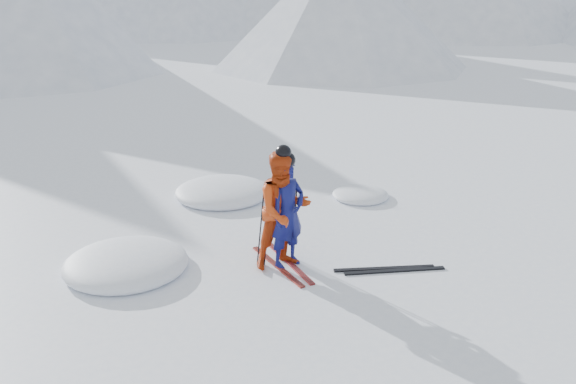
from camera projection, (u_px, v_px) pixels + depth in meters
name	position (u px, v px, depth m)	size (l,w,h in m)	color
ground	(381.00, 242.00, 11.19)	(160.00, 160.00, 0.00)	white
skier_blue	(287.00, 213.00, 10.00)	(0.68, 0.45, 1.86)	#0E1154
skier_red	(283.00, 210.00, 9.95)	(0.97, 0.75, 1.99)	#BA370E
pole_blue_left	(267.00, 231.00, 10.09)	(0.02, 0.02, 1.24)	black
pole_blue_right	(293.00, 223.00, 10.42)	(0.02, 0.02, 1.24)	black
pole_red_left	(261.00, 227.00, 10.13)	(0.02, 0.02, 1.33)	black
pole_red_right	(295.00, 223.00, 10.32)	(0.02, 0.02, 1.33)	black
ski_worn_left	(277.00, 266.00, 10.22)	(0.09, 1.70, 0.03)	black
ski_worn_right	(290.00, 263.00, 10.33)	(0.09, 1.70, 0.03)	black
ski_loose_a	(384.00, 268.00, 10.14)	(0.09, 1.70, 0.03)	black
ski_loose_b	(395.00, 271.00, 10.06)	(0.09, 1.70, 0.03)	black
snow_lumps	(202.00, 223.00, 12.03)	(7.10, 4.63, 0.46)	white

